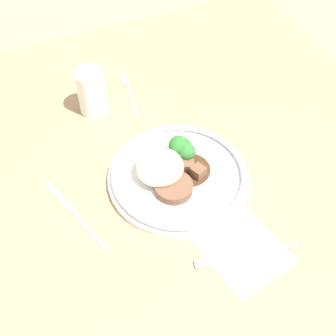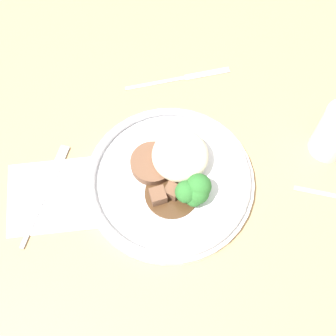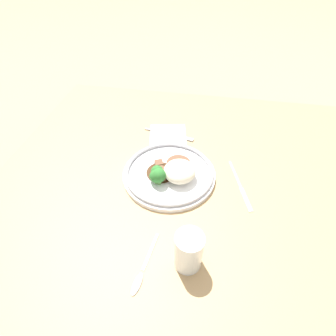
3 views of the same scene
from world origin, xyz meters
name	(u,v)px [view 1 (image 1 of 3)]	position (x,y,z in m)	size (l,w,h in m)	color
ground_plane	(151,188)	(0.00, 0.00, 0.00)	(8.00, 8.00, 0.00)	#998466
dining_table	(151,183)	(0.00, 0.00, 0.02)	(1.12, 1.18, 0.04)	tan
napkin	(242,248)	(-0.22, -0.09, 0.04)	(0.18, 0.16, 0.00)	white
plate	(176,173)	(-0.02, -0.04, 0.06)	(0.29, 0.29, 0.07)	white
juice_glass	(92,94)	(0.24, 0.04, 0.08)	(0.06, 0.06, 0.11)	#F4AD19
fork	(236,257)	(-0.23, -0.07, 0.04)	(0.05, 0.19, 0.00)	#ADADB2
knife	(73,212)	(-0.02, 0.17, 0.04)	(0.20, 0.07, 0.00)	#ADADB2
spoon	(127,85)	(0.29, -0.06, 0.04)	(0.16, 0.04, 0.01)	#ADADB2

